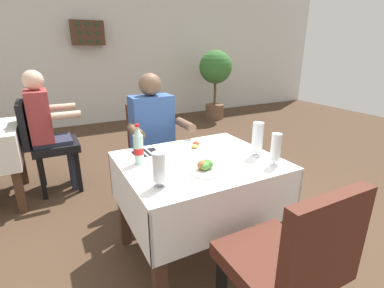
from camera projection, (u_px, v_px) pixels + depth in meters
The scene contains 17 objects.
ground_plane at pixel (215, 249), 2.17m from camera, with size 11.00×11.00×0.00m, color #473323.
back_wall at pixel (93, 44), 5.30m from camera, with size 11.00×0.12×2.99m, color silver.
main_dining_table at pixel (199, 184), 1.95m from camera, with size 1.01×0.86×0.75m.
chair_far_diner_seat at pixel (156, 150), 2.64m from camera, with size 0.44×0.50×0.97m.
chair_near_camera_side at pixel (288, 262), 1.27m from camera, with size 0.44×0.50×0.97m.
seated_diner_far at pixel (155, 138), 2.48m from camera, with size 0.50×0.46×1.26m.
plate_near_camera at pixel (206, 167), 1.71m from camera, with size 0.24×0.24×0.07m.
plate_far_diner at pixel (193, 148), 2.07m from camera, with size 0.23×0.23×0.05m.
beer_glass_left at pixel (257, 140), 1.92m from camera, with size 0.07×0.07×0.24m.
beer_glass_middle at pixel (159, 169), 1.49m from camera, with size 0.07×0.07×0.20m.
beer_glass_right at pixel (276, 148), 1.77m from camera, with size 0.07×0.07×0.21m.
cola_bottle_primary at pixel (138, 147), 1.79m from camera, with size 0.06×0.06×0.26m.
napkin_cutlery_set at pixel (146, 152), 2.00m from camera, with size 0.17×0.19×0.01m.
background_chair_right at pixel (45, 141), 2.88m from camera, with size 0.50×0.44×0.97m.
background_patron at pixel (48, 126), 2.85m from camera, with size 0.46×0.50×1.26m.
potted_plant_corner at pixel (215, 73), 5.78m from camera, with size 0.66×0.66×1.39m.
wall_bottle_rack at pixel (88, 33), 5.05m from camera, with size 0.56×0.21×0.42m.
Camera 1 is at (-0.98, -1.50, 1.47)m, focal length 26.55 mm.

